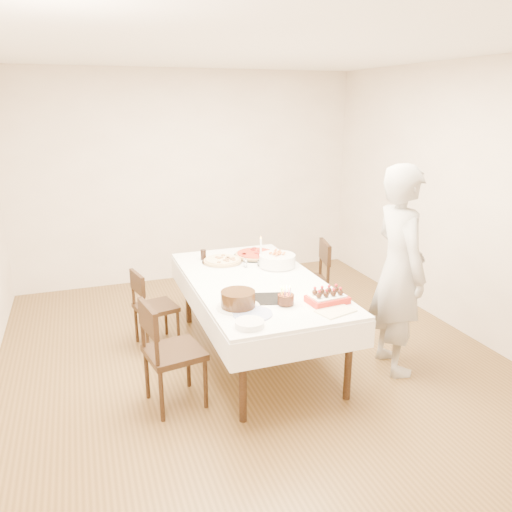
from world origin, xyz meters
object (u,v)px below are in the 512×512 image
object	(u,v)px
pasta_bowl	(277,260)
birthday_cake	(286,295)
person	(399,271)
strawberry_box	(327,298)
chair_left_dessert	(174,353)
pizza_white	(222,261)
chair_left_savory	(156,307)
pizza_pepperoni	(255,254)
taper_candle	(261,251)
layer_cake	(238,300)
chair_right_savory	(307,282)
cola_glass	(203,255)
dining_table	(256,318)

from	to	relation	value
pasta_bowl	birthday_cake	bearing A→B (deg)	-108.00
person	strawberry_box	world-z (taller)	person
chair_left_dessert	pizza_white	bearing A→B (deg)	-132.07
chair_left_savory	pizza_pepperoni	distance (m)	1.16
pasta_bowl	taper_candle	bearing A→B (deg)	151.12
chair_left_savory	layer_cake	bearing A→B (deg)	102.33
chair_right_savory	pizza_pepperoni	size ratio (longest dim) A/B	1.96
person	pizza_pepperoni	xyz separation A→B (m)	(-0.85, 1.30, -0.14)
chair_right_savory	cola_glass	bearing A→B (deg)	-176.89
cola_glass	person	bearing A→B (deg)	-44.61
pizza_pepperoni	taper_candle	size ratio (longest dim) A/B	1.50
pizza_pepperoni	strawberry_box	distance (m)	1.38
layer_cake	strawberry_box	distance (m)	0.72
strawberry_box	birthday_cake	bearing A→B (deg)	167.97
chair_left_savory	chair_left_dessert	xyz separation A→B (m)	(-0.02, -1.07, 0.05)
taper_candle	pizza_white	bearing A→B (deg)	146.60
dining_table	person	bearing A→B (deg)	-29.40
pizza_white	taper_candle	size ratio (longest dim) A/B	1.35
chair_right_savory	birthday_cake	size ratio (longest dim) A/B	6.38
taper_candle	layer_cake	bearing A→B (deg)	-119.82
pizza_white	layer_cake	distance (m)	1.16
chair_left_dessert	pizza_white	size ratio (longest dim) A/B	2.15
cola_glass	strawberry_box	size ratio (longest dim) A/B	0.34
dining_table	chair_right_savory	distance (m)	0.96
layer_cake	strawberry_box	xyz separation A→B (m)	(0.71, -0.14, -0.03)
person	layer_cake	bearing A→B (deg)	94.69
pizza_white	birthday_cake	xyz separation A→B (m)	(0.18, -1.21, 0.06)
pizza_pepperoni	pasta_bowl	world-z (taller)	pasta_bowl
cola_glass	birthday_cake	size ratio (longest dim) A/B	0.77
pizza_white	cola_glass	xyz separation A→B (m)	(-0.15, 0.16, 0.03)
chair_left_savory	dining_table	bearing A→B (deg)	135.33
chair_left_dessert	pizza_pepperoni	xyz separation A→B (m)	(1.10, 1.22, 0.33)
chair_left_savory	strawberry_box	distance (m)	1.76
chair_left_savory	pizza_white	world-z (taller)	pizza_white
dining_table	cola_glass	world-z (taller)	cola_glass
birthday_cake	pizza_pepperoni	bearing A→B (deg)	80.88
pizza_white	cola_glass	bearing A→B (deg)	133.52
pizza_pepperoni	cola_glass	size ratio (longest dim) A/B	4.25
pizza_pepperoni	cola_glass	distance (m)	0.54
chair_left_savory	taper_candle	size ratio (longest dim) A/B	2.56
birthday_cake	chair_left_savory	bearing A→B (deg)	127.09
person	taper_candle	distance (m)	1.33
dining_table	person	distance (m)	1.36
chair_left_dessert	strawberry_box	world-z (taller)	chair_left_dessert
chair_right_savory	taper_candle	bearing A→B (deg)	-149.37
pizza_pepperoni	strawberry_box	size ratio (longest dim) A/B	1.44
birthday_cake	strawberry_box	world-z (taller)	birthday_cake
chair_right_savory	layer_cake	distance (m)	1.62
chair_left_dessert	pizza_white	xyz separation A→B (m)	(0.72, 1.13, 0.33)
chair_right_savory	pasta_bowl	size ratio (longest dim) A/B	2.53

